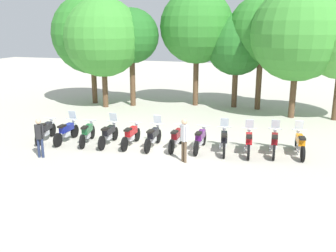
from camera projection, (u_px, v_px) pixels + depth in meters
The scene contains 22 objects.
ground_plane at pixel (165, 148), 17.09m from camera, with size 80.00×80.00×0.00m, color #BCB7A8.
motorcycle_0 at pixel (46, 130), 18.09m from camera, with size 0.68×2.17×0.99m.
motorcycle_1 at pixel (67, 131), 17.91m from camera, with size 0.62×2.19×1.37m.
motorcycle_2 at pixel (87, 133), 17.70m from camera, with size 0.71×2.16×0.99m.
motorcycle_3 at pixel (109, 134), 17.48m from camera, with size 0.62×2.19×1.37m.
motorcycle_4 at pixel (131, 135), 17.32m from camera, with size 0.62×2.19×0.99m.
motorcycle_5 at pixel (153, 136), 17.08m from camera, with size 0.62×2.19×1.37m.
motorcycle_6 at pixel (177, 137), 16.95m from camera, with size 0.62×2.19×0.99m.
motorcycle_7 at pixel (200, 139), 16.74m from camera, with size 0.62×2.19×0.99m.
motorcycle_8 at pixel (224, 140), 16.49m from camera, with size 0.64×2.18×1.37m.
motorcycle_9 at pixel (249, 142), 16.27m from camera, with size 0.62×2.19×1.37m.
motorcycle_10 at pixel (274, 142), 16.22m from camera, with size 0.62×2.19×1.37m.
motorcycle_11 at pixel (300, 143), 16.07m from camera, with size 0.62×2.19×1.37m.
person_0 at pixel (184, 136), 15.10m from camera, with size 0.36×0.33×1.80m.
person_1 at pixel (39, 135), 15.65m from camera, with size 0.41×0.25×1.66m.
tree_0 at pixel (92, 34), 25.76m from camera, with size 5.37×5.37×7.45m.
tree_1 at pixel (103, 38), 24.51m from camera, with size 5.06×5.06×7.10m.
tree_2 at pixel (132, 36), 24.94m from camera, with size 3.59×3.59×6.46m.
tree_3 at pixel (197, 27), 24.90m from camera, with size 4.84×4.84×7.67m.
tree_4 at pixel (237, 45), 24.59m from camera, with size 3.98×3.98×6.12m.
tree_5 at pixel (262, 29), 23.70m from camera, with size 4.20×4.20×7.19m.
tree_6 at pixel (298, 34), 21.51m from camera, with size 5.38×5.38×7.56m.
Camera 1 is at (4.98, -15.48, 5.36)m, focal length 40.73 mm.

